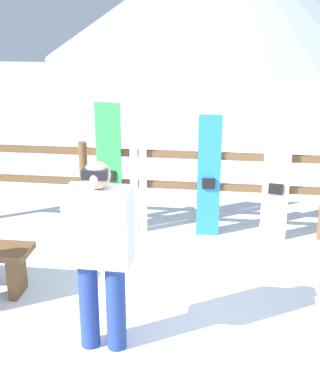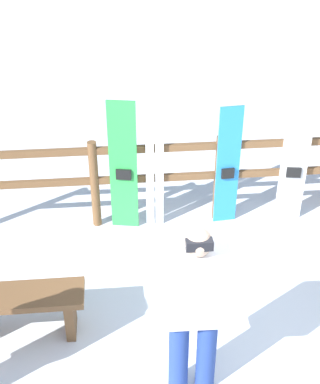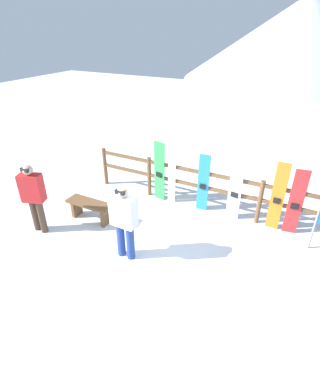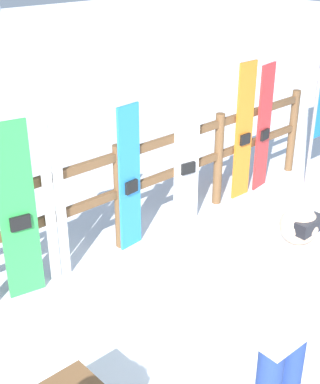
{
  "view_description": "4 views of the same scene",
  "coord_description": "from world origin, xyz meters",
  "px_view_note": "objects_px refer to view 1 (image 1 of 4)",
  "views": [
    {
      "loc": [
        0.28,
        -3.74,
        2.61
      ],
      "look_at": [
        -0.36,
        1.18,
        0.83
      ],
      "focal_mm": 50.0,
      "sensor_mm": 36.0,
      "label": 1
    },
    {
      "loc": [
        -1.15,
        -3.02,
        3.6
      ],
      "look_at": [
        -0.76,
        1.07,
        1.05
      ],
      "focal_mm": 50.0,
      "sensor_mm": 36.0,
      "label": 2
    },
    {
      "loc": [
        2.01,
        -3.93,
        3.98
      ],
      "look_at": [
        -0.53,
        1.03,
        0.84
      ],
      "focal_mm": 28.0,
      "sensor_mm": 36.0,
      "label": 3
    },
    {
      "loc": [
        -2.77,
        -1.49,
        2.78
      ],
      "look_at": [
        -0.32,
        1.19,
        1.02
      ],
      "focal_mm": 50.0,
      "sensor_mm": 36.0,
      "label": 4
    }
  ],
  "objects_px": {
    "person_white": "(100,247)",
    "snowboard_green": "(109,169)",
    "snowboard_white": "(276,183)",
    "ski_pair_white": "(138,164)",
    "snowboard_blue": "(209,177)"
  },
  "relations": [
    {
      "from": "snowboard_white",
      "to": "person_white",
      "type": "bearing_deg",
      "value": -123.01
    },
    {
      "from": "person_white",
      "to": "ski_pair_white",
      "type": "bearing_deg",
      "value": 92.44
    },
    {
      "from": "person_white",
      "to": "ski_pair_white",
      "type": "distance_m",
      "value": 2.27
    },
    {
      "from": "person_white",
      "to": "snowboard_blue",
      "type": "distance_m",
      "value": 2.38
    },
    {
      "from": "snowboard_green",
      "to": "snowboard_white",
      "type": "distance_m",
      "value": 1.91
    },
    {
      "from": "ski_pair_white",
      "to": "snowboard_blue",
      "type": "bearing_deg",
      "value": -0.24
    },
    {
      "from": "snowboard_green",
      "to": "person_white",
      "type": "bearing_deg",
      "value": -79.01
    },
    {
      "from": "ski_pair_white",
      "to": "snowboard_blue",
      "type": "distance_m",
      "value": 0.82
    },
    {
      "from": "snowboard_white",
      "to": "snowboard_blue",
      "type": "bearing_deg",
      "value": 180.0
    },
    {
      "from": "snowboard_green",
      "to": "ski_pair_white",
      "type": "relative_size",
      "value": 0.92
    },
    {
      "from": "snowboard_green",
      "to": "snowboard_blue",
      "type": "distance_m",
      "value": 1.16
    },
    {
      "from": "person_white",
      "to": "snowboard_green",
      "type": "relative_size",
      "value": 1.0
    },
    {
      "from": "snowboard_blue",
      "to": "snowboard_green",
      "type": "bearing_deg",
      "value": 180.0
    },
    {
      "from": "snowboard_green",
      "to": "snowboard_white",
      "type": "bearing_deg",
      "value": -0.0
    },
    {
      "from": "person_white",
      "to": "snowboard_blue",
      "type": "relative_size",
      "value": 1.07
    }
  ]
}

